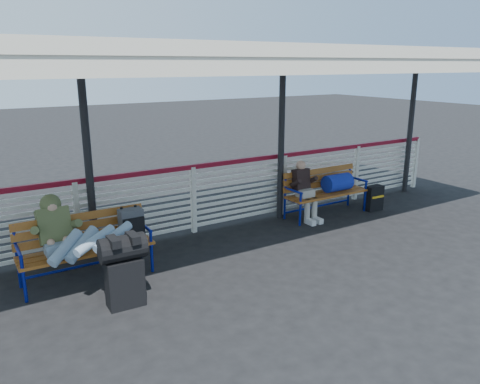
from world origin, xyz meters
TOP-DOWN VIEW (x-y plane):
  - ground at (0.00, 0.00)m, footprint 60.00×60.00m
  - fence at (0.00, 1.90)m, footprint 12.08×0.08m
  - canopy at (-0.00, 0.87)m, footprint 12.60×3.60m
  - luggage_stack at (-1.92, -0.02)m, footprint 0.57×0.33m
  - bench_left at (-1.91, 1.02)m, footprint 1.80×0.56m
  - bench_right at (2.81, 1.41)m, footprint 1.80×0.56m
  - traveler_man at (-2.26, 0.67)m, footprint 0.94×1.63m
  - companion_person at (2.13, 1.41)m, footprint 0.32×0.66m
  - suitcase_side at (3.73, 1.11)m, footprint 0.38×0.24m

SIDE VIEW (x-z plane):
  - ground at x=0.00m, z-range 0.00..0.00m
  - suitcase_side at x=3.73m, z-range 0.00..0.52m
  - luggage_stack at x=-1.92m, z-range 0.04..0.97m
  - bench_right at x=2.81m, z-range 0.14..1.06m
  - bench_left at x=-1.91m, z-range 0.13..1.06m
  - companion_person at x=2.13m, z-range 0.02..1.17m
  - fence at x=0.00m, z-range 0.04..1.28m
  - traveler_man at x=-2.26m, z-range 0.36..1.13m
  - canopy at x=0.00m, z-range 1.46..4.62m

